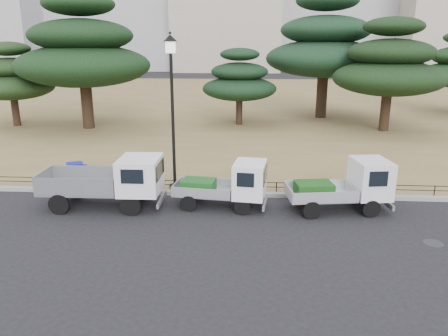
# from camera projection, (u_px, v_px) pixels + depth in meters

# --- Properties ---
(ground) EXTENTS (220.00, 220.00, 0.00)m
(ground) POSITION_uv_depth(u_px,v_px,m) (220.00, 222.00, 14.62)
(ground) COLOR black
(lawn) EXTENTS (120.00, 56.00, 0.15)m
(lawn) POSITION_uv_depth(u_px,v_px,m) (244.00, 102.00, 43.94)
(lawn) COLOR olive
(lawn) RESTS_ON ground
(curb) EXTENTS (120.00, 0.25, 0.16)m
(curb) POSITION_uv_depth(u_px,v_px,m) (225.00, 194.00, 17.09)
(curb) COLOR gray
(curb) RESTS_ON ground
(truck_large) EXTENTS (4.31, 1.82, 1.86)m
(truck_large) POSITION_uv_depth(u_px,v_px,m) (109.00, 180.00, 15.66)
(truck_large) COLOR black
(truck_large) RESTS_ON ground
(truck_kei_front) EXTENTS (3.39, 1.74, 1.73)m
(truck_kei_front) POSITION_uv_depth(u_px,v_px,m) (227.00, 185.00, 15.68)
(truck_kei_front) COLOR black
(truck_kei_front) RESTS_ON ground
(truck_kei_rear) EXTENTS (3.69, 1.98, 1.84)m
(truck_kei_rear) POSITION_uv_depth(u_px,v_px,m) (346.00, 186.00, 15.37)
(truck_kei_rear) COLOR black
(truck_kei_rear) RESTS_ON ground
(street_lamp) EXTENTS (0.53, 0.53, 5.92)m
(street_lamp) POSITION_uv_depth(u_px,v_px,m) (172.00, 88.00, 16.40)
(street_lamp) COLOR black
(street_lamp) RESTS_ON lawn
(pipe_fence) EXTENTS (38.00, 0.04, 0.40)m
(pipe_fence) POSITION_uv_depth(u_px,v_px,m) (225.00, 184.00, 17.14)
(pipe_fence) COLOR black
(pipe_fence) RESTS_ON lawn
(tarp_pile) EXTENTS (1.65, 1.46, 0.91)m
(tarp_pile) POSITION_uv_depth(u_px,v_px,m) (71.00, 175.00, 18.03)
(tarp_pile) COLOR #14229F
(tarp_pile) RESTS_ON lawn
(manhole) EXTENTS (0.60, 0.60, 0.01)m
(manhole) POSITION_uv_depth(u_px,v_px,m) (433.00, 243.00, 13.03)
(manhole) COLOR #2D2D30
(manhole) RESTS_ON ground
(pine_west_far) EXTENTS (5.67, 5.67, 5.72)m
(pine_west_far) POSITION_uv_depth(u_px,v_px,m) (11.00, 78.00, 29.92)
(pine_west_far) COLOR black
(pine_west_far) RESTS_ON lawn
(pine_west_near) EXTENTS (8.74, 8.74, 8.74)m
(pine_west_near) POSITION_uv_depth(u_px,v_px,m) (83.00, 52.00, 28.59)
(pine_west_near) COLOR black
(pine_west_near) RESTS_ON lawn
(pine_center_left) EXTENTS (5.22, 5.22, 5.31)m
(pine_center_left) POSITION_uv_depth(u_px,v_px,m) (239.00, 81.00, 30.46)
(pine_center_left) COLOR black
(pine_center_left) RESTS_ON lawn
(pine_center_right) EXTENTS (8.81, 8.81, 9.35)m
(pine_center_right) POSITION_uv_depth(u_px,v_px,m) (325.00, 46.00, 32.80)
(pine_center_right) COLOR black
(pine_center_right) RESTS_ON lawn
(pine_east_near) EXTENTS (7.15, 7.15, 7.22)m
(pine_east_near) POSITION_uv_depth(u_px,v_px,m) (390.00, 67.00, 27.92)
(pine_east_near) COLOR black
(pine_east_near) RESTS_ON lawn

